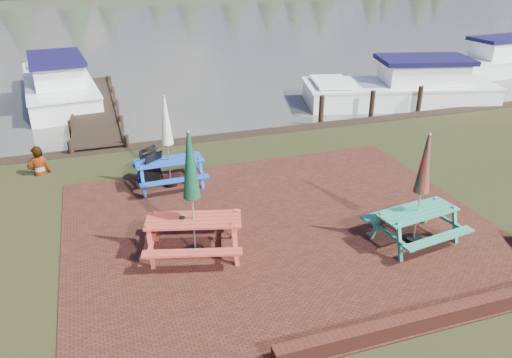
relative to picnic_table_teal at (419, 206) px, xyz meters
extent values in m
plane|color=black|center=(-2.43, 0.32, -0.82)|extent=(120.00, 120.00, 0.00)
cube|color=#3A1912|center=(-2.43, 1.32, -0.81)|extent=(9.00, 7.50, 0.02)
cube|color=#4C1E16|center=(-0.93, -2.28, -0.67)|extent=(6.00, 0.22, 0.30)
cube|color=#48453E|center=(-2.43, 37.32, -0.82)|extent=(120.00, 60.00, 0.02)
cube|color=#2A8A6E|center=(0.00, 0.00, -0.13)|extent=(1.77, 0.90, 0.04)
cube|color=#2A8A6E|center=(0.09, -0.63, -0.40)|extent=(1.71, 0.47, 0.04)
cube|color=#2A8A6E|center=(-0.09, 0.63, -0.40)|extent=(1.71, 0.47, 0.04)
cube|color=#2A8A6E|center=(-0.72, -0.11, -0.48)|extent=(0.29, 1.46, 0.69)
cube|color=#2A8A6E|center=(0.72, 0.11, -0.48)|extent=(0.29, 1.46, 0.69)
cylinder|color=black|center=(0.00, 0.00, -0.78)|extent=(0.34, 0.34, 0.09)
cylinder|color=#B2B2B7|center=(0.00, 0.00, 0.35)|extent=(0.03, 0.03, 2.35)
cone|color=red|center=(0.00, 0.00, 0.91)|extent=(0.30, 0.30, 1.17)
cube|color=#BB3D30|center=(-4.38, 1.00, -0.07)|extent=(1.96, 1.17, 0.04)
cube|color=#BB3D30|center=(-4.56, 0.33, -0.36)|extent=(1.84, 0.71, 0.04)
cube|color=#BB3D30|center=(-4.20, 1.67, -0.36)|extent=(1.84, 0.71, 0.04)
cube|color=#BB3D30|center=(-5.15, 1.20, -0.45)|extent=(0.49, 1.56, 0.75)
cube|color=#BB3D30|center=(-3.61, 0.79, -0.45)|extent=(0.49, 1.56, 0.75)
cylinder|color=black|center=(-4.38, 1.00, -0.77)|extent=(0.37, 0.37, 0.10)
cylinder|color=#B2B2B7|center=(-4.38, 1.00, 0.45)|extent=(0.04, 0.04, 2.55)
cone|color=#113F27|center=(-4.38, 1.00, 1.06)|extent=(0.33, 0.33, 1.28)
cube|color=#1743B2|center=(-4.32, 4.24, -0.13)|extent=(1.70, 0.70, 0.04)
cube|color=#1743B2|center=(-4.30, 3.61, -0.40)|extent=(1.69, 0.27, 0.04)
cube|color=#1743B2|center=(-4.34, 4.87, -0.40)|extent=(1.69, 0.27, 0.04)
cube|color=#1743B2|center=(-5.04, 4.22, -0.48)|extent=(0.12, 1.46, 0.69)
cube|color=#1743B2|center=(-3.59, 4.26, -0.48)|extent=(0.12, 1.46, 0.69)
cylinder|color=black|center=(-4.32, 4.24, -0.78)|extent=(0.34, 0.34, 0.09)
cylinder|color=#B2B2B7|center=(-4.32, 4.24, 0.34)|extent=(0.03, 0.03, 2.33)
cone|color=beige|center=(-4.32, 4.24, 0.90)|extent=(0.30, 0.30, 1.17)
cube|color=black|center=(-4.73, 4.33, -0.36)|extent=(0.58, 0.53, 0.92)
cube|color=black|center=(-4.73, 4.64, -0.36)|extent=(0.58, 0.53, 0.92)
cube|color=black|center=(-4.73, 4.48, 0.09)|extent=(0.47, 0.39, 0.03)
cube|color=black|center=(-5.93, 11.82, -0.70)|extent=(1.60, 9.00, 0.06)
cube|color=black|center=(-6.68, 11.82, -0.65)|extent=(0.08, 9.00, 0.08)
cube|color=black|center=(-5.18, 11.82, -0.65)|extent=(0.08, 9.00, 0.08)
cylinder|color=black|center=(-6.73, 7.32, -0.92)|extent=(0.16, 0.16, 1.00)
cylinder|color=black|center=(-5.13, 7.32, -0.92)|extent=(0.16, 0.16, 1.00)
cube|color=white|center=(-7.18, 14.24, -0.68)|extent=(3.15, 7.40, 1.03)
cube|color=white|center=(-7.18, 14.24, -0.15)|extent=(3.22, 7.54, 0.08)
cube|color=white|center=(-7.10, 13.38, 0.34)|extent=(2.06, 3.18, 0.87)
cube|color=black|center=(-7.10, 13.38, 0.84)|extent=(2.30, 3.63, 0.18)
cube|color=white|center=(-7.45, 16.96, -0.02)|extent=(2.21, 1.49, 0.10)
cube|color=white|center=(5.67, 9.32, -0.70)|extent=(7.70, 4.23, 0.97)
cube|color=white|center=(5.67, 9.32, -0.19)|extent=(7.86, 4.31, 0.08)
cube|color=white|center=(6.52, 9.11, 0.27)|extent=(3.42, 2.51, 0.83)
cube|color=black|center=(6.52, 9.11, 0.74)|extent=(3.89, 2.82, 0.18)
cube|color=white|center=(2.97, 9.99, -0.07)|extent=(1.80, 2.41, 0.10)
cube|color=white|center=(12.47, 12.22, -0.71)|extent=(6.36, 2.73, 0.95)
cube|color=white|center=(12.47, 12.22, -0.21)|extent=(6.48, 2.79, 0.08)
cube|color=white|center=(13.21, 12.28, 0.24)|extent=(2.73, 1.80, 0.81)
cube|color=black|center=(13.21, 12.28, 0.70)|extent=(3.11, 2.01, 0.17)
cube|color=white|center=(10.13, 12.01, -0.09)|extent=(1.28, 1.95, 0.10)
imported|color=gray|center=(-7.52, 6.03, -0.03)|extent=(0.64, 0.47, 1.59)
camera|label=1|loc=(-5.88, -7.34, 4.71)|focal=35.00mm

